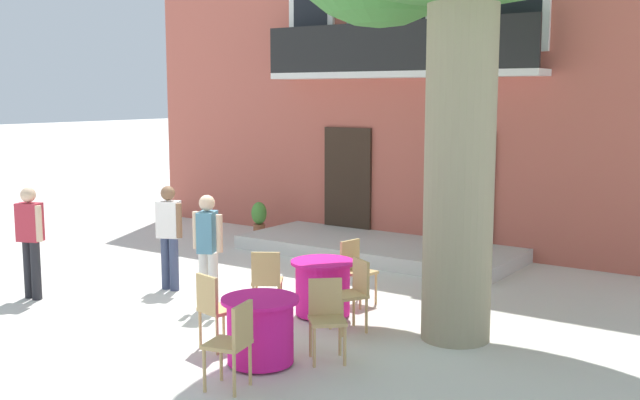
% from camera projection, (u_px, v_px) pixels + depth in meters
% --- Properties ---
extents(ground_plane, '(120.00, 120.00, 0.00)m').
position_uv_depth(ground_plane, '(227.00, 301.00, 10.92)').
color(ground_plane, silver).
extents(building_facade, '(13.00, 5.09, 7.50)m').
position_uv_depth(building_facade, '(451.00, 57.00, 15.97)').
color(building_facade, '#BC5B4C').
rests_on(building_facade, ground).
extents(entrance_step_platform, '(5.21, 2.07, 0.25)m').
position_uv_depth(entrance_step_platform, '(377.00, 248.00, 14.02)').
color(entrance_step_platform, silver).
rests_on(entrance_step_platform, ground).
extents(cafe_table_near_tree, '(0.86, 0.86, 0.76)m').
position_uv_depth(cafe_table_near_tree, '(260.00, 330.00, 8.32)').
color(cafe_table_near_tree, '#DB1984').
rests_on(cafe_table_near_tree, ground).
extents(cafe_chair_near_tree_0, '(0.57, 0.57, 0.91)m').
position_uv_depth(cafe_chair_near_tree_0, '(326.00, 314.00, 8.48)').
color(cafe_chair_near_tree_0, tan).
rests_on(cafe_chair_near_tree_0, ground).
extents(cafe_chair_near_tree_1, '(0.47, 0.47, 0.91)m').
position_uv_depth(cafe_chair_near_tree_1, '(215.00, 306.00, 8.79)').
color(cafe_chair_near_tree_1, tan).
rests_on(cafe_chair_near_tree_1, ground).
extents(cafe_chair_near_tree_2, '(0.48, 0.48, 0.91)m').
position_uv_depth(cafe_chair_near_tree_2, '(234.00, 339.00, 7.59)').
color(cafe_chair_near_tree_2, tan).
rests_on(cafe_chair_near_tree_2, ground).
extents(cafe_table_middle, '(0.86, 0.86, 0.76)m').
position_uv_depth(cafe_table_middle, '(323.00, 287.00, 10.16)').
color(cafe_table_middle, '#DB1984').
rests_on(cafe_table_middle, ground).
extents(cafe_chair_middle_0, '(0.55, 0.55, 0.91)m').
position_uv_depth(cafe_chair_middle_0, '(354.00, 290.00, 9.51)').
color(cafe_chair_middle_0, tan).
rests_on(cafe_chair_middle_0, ground).
extents(cafe_chair_middle_1, '(0.46, 0.46, 0.91)m').
position_uv_depth(cafe_chair_middle_1, '(355.00, 267.00, 10.73)').
color(cafe_chair_middle_1, tan).
rests_on(cafe_chair_middle_1, ground).
extents(cafe_chair_middle_2, '(0.55, 0.55, 0.91)m').
position_uv_depth(cafe_chair_middle_2, '(267.00, 278.00, 10.10)').
color(cafe_chair_middle_2, tan).
rests_on(cafe_chair_middle_2, ground).
extents(ground_planter_left, '(0.32, 0.32, 0.74)m').
position_uv_depth(ground_planter_left, '(259.00, 217.00, 15.77)').
color(ground_planter_left, '#995638').
rests_on(ground_planter_left, ground).
extents(pedestrian_near_entrance, '(0.53, 0.34, 1.61)m').
position_uv_depth(pedestrian_near_entrance, '(169.00, 232.00, 11.44)').
color(pedestrian_near_entrance, '#384260').
rests_on(pedestrian_near_entrance, ground).
extents(pedestrian_mid_plaza, '(0.53, 0.33, 1.65)m').
position_uv_depth(pedestrian_mid_plaza, '(30.00, 236.00, 10.94)').
color(pedestrian_mid_plaza, '#232328').
rests_on(pedestrian_mid_plaza, ground).
extents(pedestrian_by_tree, '(0.53, 0.40, 1.61)m').
position_uv_depth(pedestrian_by_tree, '(208.00, 246.00, 10.37)').
color(pedestrian_by_tree, silver).
rests_on(pedestrian_by_tree, ground).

